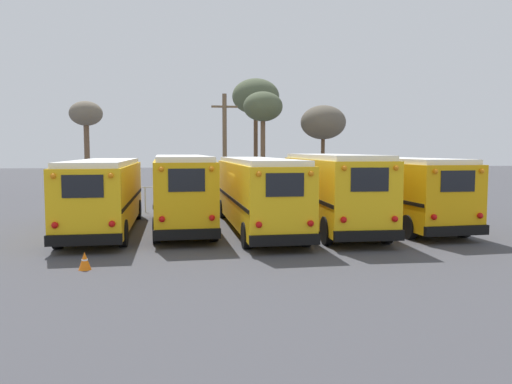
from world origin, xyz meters
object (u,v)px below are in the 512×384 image
at_px(bare_tree_1, 263,108).
at_px(bare_tree_2, 86,117).
at_px(school_bus_0, 104,193).
at_px(school_bus_2, 257,191).
at_px(school_bus_1, 181,189).
at_px(bare_tree_3, 256,97).
at_px(utility_pole, 225,145).
at_px(bare_tree_0, 323,123).
at_px(school_bus_3, 331,189).
at_px(traffic_cone, 85,261).
at_px(school_bus_4, 394,189).

height_order(bare_tree_1, bare_tree_2, bare_tree_1).
distance_m(school_bus_0, school_bus_2, 6.50).
relative_size(school_bus_0, school_bus_2, 0.92).
distance_m(school_bus_1, bare_tree_3, 20.71).
bearing_deg(school_bus_0, utility_pole, 63.90).
xyz_separation_m(school_bus_1, bare_tree_0, (10.35, 13.57, 3.70)).
bearing_deg(bare_tree_1, school_bus_2, -100.36).
bearing_deg(bare_tree_3, school_bus_0, -116.16).
distance_m(school_bus_3, bare_tree_0, 15.59).
bearing_deg(traffic_cone, school_bus_1, 68.85).
distance_m(bare_tree_3, traffic_cone, 28.59).
bearing_deg(bare_tree_3, school_bus_2, -98.42).
height_order(school_bus_0, utility_pole, utility_pole).
relative_size(school_bus_4, utility_pole, 1.39).
height_order(school_bus_3, bare_tree_2, bare_tree_2).
height_order(school_bus_2, school_bus_4, school_bus_4).
distance_m(school_bus_2, school_bus_3, 3.26).
bearing_deg(traffic_cone, school_bus_4, 29.02).
height_order(bare_tree_3, traffic_cone, bare_tree_3).
height_order(school_bus_1, bare_tree_0, bare_tree_0).
relative_size(school_bus_4, bare_tree_3, 1.09).
bearing_deg(school_bus_2, school_bus_3, -5.21).
height_order(school_bus_0, bare_tree_0, bare_tree_0).
relative_size(school_bus_3, bare_tree_3, 1.08).
distance_m(school_bus_3, utility_pole, 14.15).
height_order(school_bus_2, bare_tree_0, bare_tree_0).
xyz_separation_m(school_bus_3, traffic_cone, (-9.29, -6.18, -1.52)).
bearing_deg(traffic_cone, school_bus_0, 93.55).
relative_size(school_bus_3, bare_tree_0, 1.49).
distance_m(school_bus_3, traffic_cone, 11.26).
height_order(school_bus_4, bare_tree_2, bare_tree_2).
distance_m(bare_tree_1, bare_tree_2, 14.12).
height_order(school_bus_3, bare_tree_1, bare_tree_1).
bearing_deg(school_bus_0, school_bus_3, -4.71).
height_order(bare_tree_0, bare_tree_2, bare_tree_2).
bearing_deg(utility_pole, school_bus_3, -75.67).
distance_m(school_bus_1, school_bus_3, 6.57).
bearing_deg(school_bus_2, bare_tree_0, 63.66).
distance_m(utility_pole, bare_tree_3, 8.11).
bearing_deg(school_bus_4, bare_tree_1, 104.51).
bearing_deg(school_bus_2, bare_tree_3, 81.58).
distance_m(bare_tree_1, bare_tree_3, 4.83).
xyz_separation_m(school_bus_2, utility_pole, (-0.23, 13.28, 2.11)).
bearing_deg(traffic_cone, school_bus_2, 46.94).
distance_m(bare_tree_0, bare_tree_2, 18.47).
bearing_deg(bare_tree_0, traffic_cone, -122.28).
relative_size(bare_tree_1, traffic_cone, 14.63).
xyz_separation_m(school_bus_0, traffic_cone, (0.43, -6.98, -1.40)).
distance_m(school_bus_2, bare_tree_0, 16.46).
bearing_deg(utility_pole, traffic_cone, -106.43).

